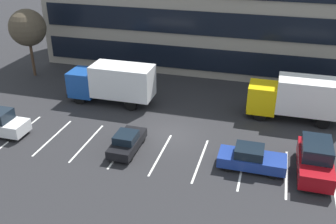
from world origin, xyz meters
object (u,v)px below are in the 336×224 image
object	(u,v)px
sedan_black	(127,142)
box_truck_yellow	(298,97)
bare_tree	(28,28)
suv_maroon	(315,159)
sedan_navy	(251,158)
box_truck_blue	(112,82)

from	to	relation	value
sedan_black	box_truck_yellow	bearing A→B (deg)	35.51
sedan_black	bare_tree	distance (m)	18.83
suv_maroon	sedan_black	world-z (taller)	suv_maroon
suv_maroon	sedan_black	bearing A→B (deg)	-176.97
box_truck_yellow	sedan_navy	xyz separation A→B (m)	(-2.86, -7.99, -1.26)
bare_tree	box_truck_yellow	bearing A→B (deg)	-6.49
box_truck_yellow	bare_tree	size ratio (longest dim) A/B	1.12
box_truck_yellow	box_truck_blue	world-z (taller)	box_truck_yellow
sedan_black	sedan_navy	bearing A→B (deg)	0.88
box_truck_yellow	box_truck_blue	xyz separation A→B (m)	(-15.42, -1.06, -0.00)
box_truck_blue	sedan_navy	size ratio (longest dim) A/B	1.76
box_truck_blue	sedan_navy	bearing A→B (deg)	-28.89
sedan_navy	bare_tree	world-z (taller)	bare_tree
box_truck_blue	sedan_black	bearing A→B (deg)	-60.26
suv_maroon	sedan_navy	world-z (taller)	suv_maroon
suv_maroon	bare_tree	size ratio (longest dim) A/B	0.70
bare_tree	suv_maroon	bearing A→B (deg)	-21.09
box_truck_blue	box_truck_yellow	bearing A→B (deg)	3.93
box_truck_yellow	sedan_black	world-z (taller)	box_truck_yellow
box_truck_blue	sedan_navy	xyz separation A→B (m)	(12.56, -6.93, -1.25)
sedan_navy	box_truck_yellow	bearing A→B (deg)	70.31
sedan_navy	suv_maroon	bearing A→B (deg)	7.70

